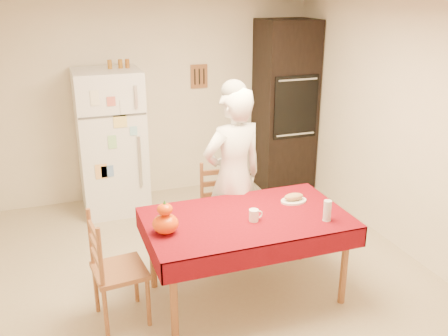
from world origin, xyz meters
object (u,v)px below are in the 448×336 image
dining_table (246,224)px  chair_far (222,206)px  refrigerator (111,142)px  coffee_mug (254,215)px  wine_glass (327,211)px  bread_plate (294,201)px  oven_cabinet (285,106)px  pumpkin_lower (166,224)px  chair_left (111,266)px  seated_woman (233,178)px

dining_table → chair_far: size_ratio=1.79×
refrigerator → chair_far: bearing=-58.8°
coffee_mug → wine_glass: bearing=-18.6°
coffee_mug → wine_glass: size_ratio=0.57×
dining_table → wine_glass: size_ratio=9.66×
wine_glass → bread_plate: wine_glass is taller
oven_cabinet → pumpkin_lower: size_ratio=10.57×
refrigerator → pumpkin_lower: (0.11, -2.30, -0.01)m
refrigerator → oven_cabinet: size_ratio=0.77×
pumpkin_lower → wine_glass: 1.33m
oven_cabinet → bread_plate: (-0.95, -2.14, -0.33)m
pumpkin_lower → bread_plate: 1.24m
refrigerator → dining_table: (0.82, -2.24, -0.16)m
dining_table → pumpkin_lower: 0.72m
dining_table → coffee_mug: 0.15m
oven_cabinet → chair_far: oven_cabinet is taller
oven_cabinet → pumpkin_lower: (-2.17, -2.34, -0.26)m
coffee_mug → pumpkin_lower: pumpkin_lower is taller
wine_glass → bread_plate: 0.44m
chair_left → bread_plate: size_ratio=3.96×
chair_left → refrigerator: bearing=-13.9°
refrigerator → chair_far: size_ratio=1.79×
chair_left → coffee_mug: size_ratio=9.50×
dining_table → seated_woman: seated_woman is taller
refrigerator → pumpkin_lower: bearing=-87.2°
dining_table → chair_far: (0.06, 0.79, -0.18)m
coffee_mug → bread_plate: size_ratio=0.42×
chair_left → bread_plate: 1.68m
chair_left → wine_glass: bearing=-105.4°
refrigerator → bread_plate: bearing=-57.6°
dining_table → pumpkin_lower: bearing=-175.5°
chair_far → wine_glass: size_ratio=5.40×
chair_left → seated_woman: size_ratio=0.54×
coffee_mug → chair_far: bearing=87.9°
chair_far → chair_left: size_ratio=1.00×
refrigerator → oven_cabinet: oven_cabinet is taller
oven_cabinet → wine_glass: 2.72m
oven_cabinet → coffee_mug: 2.79m
chair_left → bread_plate: (1.66, 0.13, 0.26)m
oven_cabinet → coffee_mug: (-1.44, -2.38, -0.29)m
oven_cabinet → dining_table: oven_cabinet is taller
chair_far → wine_glass: chair_far is taller
seated_woman → chair_far: bearing=-85.2°
oven_cabinet → dining_table: size_ratio=1.29×
wine_glass → bread_plate: (-0.09, 0.43, -0.08)m
coffee_mug → bread_plate: 0.54m
refrigerator → seated_woman: 1.87m
refrigerator → seated_woman: seated_woman is taller
seated_woman → coffee_mug: 0.72m
chair_far → pumpkin_lower: 1.19m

